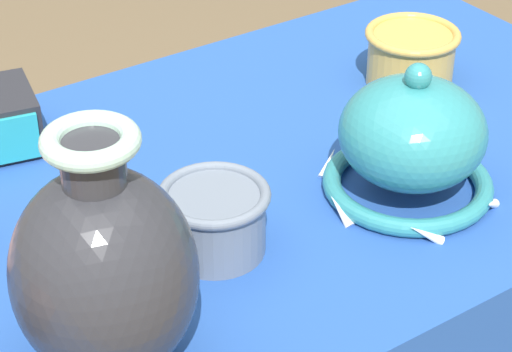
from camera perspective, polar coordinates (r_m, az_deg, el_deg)
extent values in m
cylinder|color=brown|center=(1.90, 8.25, -1.34)|extent=(0.04, 0.04, 0.73)
cube|color=brown|center=(1.21, -2.59, -1.42)|extent=(1.26, 0.64, 0.03)
cube|color=#234C9E|center=(1.20, -2.61, -0.71)|extent=(1.28, 0.66, 0.01)
ellipsoid|color=#2D2D33|center=(0.91, -8.63, -5.61)|extent=(0.17, 0.17, 0.21)
cylinder|color=#2D2D33|center=(0.84, -9.31, 0.78)|extent=(0.06, 0.06, 0.04)
torus|color=#A8CCB7|center=(0.83, -9.44, 2.00)|extent=(0.08, 0.08, 0.02)
torus|color=teal|center=(1.20, 8.65, -0.41)|extent=(0.20, 0.20, 0.02)
ellipsoid|color=teal|center=(1.16, 8.94, 2.47)|extent=(0.17, 0.17, 0.13)
sphere|color=teal|center=(1.12, 9.26, 5.64)|extent=(0.03, 0.03, 0.03)
cone|color=white|center=(1.26, 12.10, 1.04)|extent=(0.01, 0.04, 0.03)
cone|color=white|center=(1.28, 7.76, 2.11)|extent=(0.04, 0.03, 0.03)
cone|color=white|center=(1.22, 4.17, 0.74)|extent=(0.04, 0.03, 0.03)
cone|color=white|center=(1.14, 4.84, -2.00)|extent=(0.01, 0.04, 0.03)
cone|color=white|center=(1.12, 9.68, -3.30)|extent=(0.04, 0.03, 0.03)
cone|color=white|center=(1.18, 13.31, -1.60)|extent=(0.04, 0.03, 0.03)
cylinder|color=gold|center=(1.42, 8.83, 6.62)|extent=(0.12, 0.12, 0.08)
torus|color=gold|center=(1.40, 8.96, 8.00)|extent=(0.13, 0.13, 0.01)
cylinder|color=slate|center=(1.08, -2.37, -2.67)|extent=(0.11, 0.11, 0.07)
torus|color=slate|center=(1.06, -2.42, -1.08)|extent=(0.12, 0.12, 0.01)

